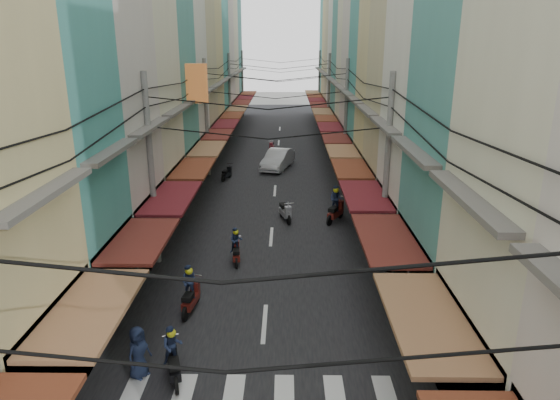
# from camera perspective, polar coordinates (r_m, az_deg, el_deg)

# --- Properties ---
(ground) EXTENTS (160.00, 160.00, 0.00)m
(ground) POSITION_cam_1_polar(r_m,az_deg,el_deg) (19.48, -1.53, -10.86)
(ground) COLOR slate
(ground) RESTS_ON ground
(road) EXTENTS (10.00, 80.00, 0.02)m
(road) POSITION_cam_1_polar(r_m,az_deg,el_deg) (38.25, -0.38, 3.64)
(road) COLOR black
(road) RESTS_ON ground
(sidewalk_left) EXTENTS (3.00, 80.00, 0.06)m
(sidewalk_left) POSITION_cam_1_polar(r_m,az_deg,el_deg) (38.91, -10.02, 3.64)
(sidewalk_left) COLOR slate
(sidewalk_left) RESTS_ON ground
(sidewalk_right) EXTENTS (3.00, 80.00, 0.06)m
(sidewalk_right) POSITION_cam_1_polar(r_m,az_deg,el_deg) (38.67, 9.31, 3.59)
(sidewalk_right) COLOR slate
(sidewalk_right) RESTS_ON ground
(building_row_left) EXTENTS (7.80, 67.67, 23.70)m
(building_row_left) POSITION_cam_1_polar(r_m,az_deg,el_deg) (34.75, -14.40, 17.96)
(building_row_left) COLOR beige
(building_row_left) RESTS_ON ground
(building_row_right) EXTENTS (7.80, 68.98, 22.59)m
(building_row_right) POSITION_cam_1_polar(r_m,az_deg,el_deg) (34.30, 13.46, 17.43)
(building_row_right) COLOR teal
(building_row_right) RESTS_ON ground
(utility_poles) EXTENTS (10.20, 66.13, 8.20)m
(utility_poles) POSITION_cam_1_polar(r_m,az_deg,el_deg) (32.23, -0.58, 12.87)
(utility_poles) COLOR gray
(utility_poles) RESTS_ON ground
(white_car) EXTENTS (5.54, 3.33, 1.83)m
(white_car) POSITION_cam_1_polar(r_m,az_deg,el_deg) (38.19, -0.26, 3.60)
(white_car) COLOR silver
(white_car) RESTS_ON ground
(bicycle) EXTENTS (1.56, 0.85, 1.02)m
(bicycle) POSITION_cam_1_polar(r_m,az_deg,el_deg) (22.70, 13.43, -7.03)
(bicycle) COLOR black
(bicycle) RESTS_ON ground
(moving_scooters) EXTENTS (7.28, 32.96, 1.97)m
(moving_scooters) POSITION_cam_1_polar(r_m,az_deg,el_deg) (24.22, -2.15, -3.56)
(moving_scooters) COLOR black
(moving_scooters) RESTS_ON ground
(parked_scooters) EXTENTS (13.25, 12.98, 1.01)m
(parked_scooters) POSITION_cam_1_polar(r_m,az_deg,el_deg) (16.83, 12.42, -14.40)
(parked_scooters) COLOR black
(parked_scooters) RESTS_ON ground
(pedestrians) EXTENTS (11.47, 19.01, 2.19)m
(pedestrians) POSITION_cam_1_polar(r_m,az_deg,el_deg) (21.11, -13.24, -5.88)
(pedestrians) COLOR black
(pedestrians) RESTS_ON ground
(market_umbrella) EXTENTS (2.11, 2.11, 2.22)m
(market_umbrella) POSITION_cam_1_polar(r_m,az_deg,el_deg) (15.28, 24.04, -12.76)
(market_umbrella) COLOR #B2B2B7
(market_umbrella) RESTS_ON ground
(traffic_sign) EXTENTS (0.10, 0.62, 2.81)m
(traffic_sign) POSITION_cam_1_polar(r_m,az_deg,el_deg) (17.23, 14.40, -7.86)
(traffic_sign) COLOR gray
(traffic_sign) RESTS_ON ground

